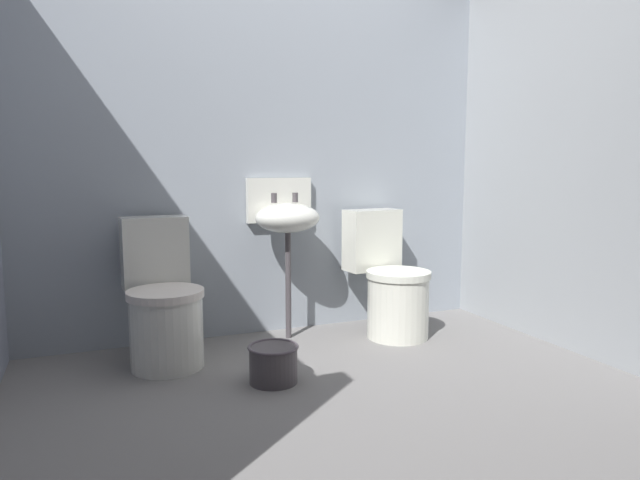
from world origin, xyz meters
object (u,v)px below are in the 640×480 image
(sink, at_px, (286,217))
(bucket, at_px, (273,363))
(toilet_left, at_px, (163,305))
(toilet_right, at_px, (390,284))

(sink, xyz_separation_m, bucket, (-0.31, -0.69, -0.66))
(toilet_left, distance_m, bucket, 0.72)
(toilet_right, relative_size, bucket, 3.08)
(toilet_left, bearing_deg, bucket, 129.52)
(toilet_left, xyz_separation_m, sink, (0.77, 0.19, 0.43))
(toilet_right, xyz_separation_m, sink, (-0.63, 0.19, 0.43))
(toilet_right, height_order, bucket, toilet_right)
(sink, bearing_deg, toilet_left, -166.30)
(toilet_right, distance_m, sink, 0.78)
(sink, height_order, bucket, sink)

